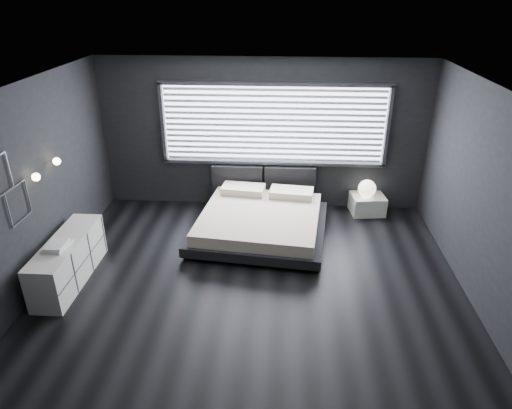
{
  "coord_description": "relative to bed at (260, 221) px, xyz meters",
  "views": [
    {
      "loc": [
        0.41,
        -5.35,
        3.91
      ],
      "look_at": [
        0.0,
        0.85,
        0.9
      ],
      "focal_mm": 32.0,
      "sensor_mm": 36.0,
      "label": 1
    }
  ],
  "objects": [
    {
      "name": "room",
      "position": [
        -0.03,
        -1.52,
        1.14
      ],
      "size": [
        6.04,
        6.0,
        2.8
      ],
      "color": "black",
      "rests_on": "ground"
    },
    {
      "name": "window",
      "position": [
        0.17,
        1.17,
        1.35
      ],
      "size": [
        4.14,
        0.09,
        1.52
      ],
      "color": "white",
      "rests_on": "ground"
    },
    {
      "name": "headboard",
      "position": [
        -0.0,
        1.12,
        0.31
      ],
      "size": [
        1.96,
        0.16,
        0.52
      ],
      "color": "black",
      "rests_on": "ground"
    },
    {
      "name": "sconce_near",
      "position": [
        -2.91,
        -1.47,
        1.34
      ],
      "size": [
        0.18,
        0.11,
        0.11
      ],
      "color": "silver",
      "rests_on": "ground"
    },
    {
      "name": "sconce_far",
      "position": [
        -2.91,
        -0.87,
        1.34
      ],
      "size": [
        0.18,
        0.11,
        0.11
      ],
      "color": "silver",
      "rests_on": "ground"
    },
    {
      "name": "wall_art_lower",
      "position": [
        -3.01,
        -1.82,
        1.12
      ],
      "size": [
        0.01,
        0.48,
        0.48
      ],
      "color": "#47474C",
      "rests_on": "ground"
    },
    {
      "name": "bed",
      "position": [
        0.0,
        0.0,
        0.0
      ],
      "size": [
        2.4,
        2.32,
        0.57
      ],
      "color": "black",
      "rests_on": "ground"
    },
    {
      "name": "nightstand",
      "position": [
        1.96,
        0.98,
        -0.09
      ],
      "size": [
        0.66,
        0.58,
        0.35
      ],
      "primitive_type": "cube",
      "rotation": [
        0.0,
        0.0,
        0.13
      ],
      "color": "silver",
      "rests_on": "ground"
    },
    {
      "name": "orb_lamp",
      "position": [
        1.92,
        0.93,
        0.25
      ],
      "size": [
        0.33,
        0.33,
        0.33
      ],
      "primitive_type": "sphere",
      "color": "white",
      "rests_on": "nightstand"
    },
    {
      "name": "dresser",
      "position": [
        -2.68,
        -1.52,
        0.07
      ],
      "size": [
        0.47,
        1.65,
        0.66
      ],
      "color": "silver",
      "rests_on": "ground"
    },
    {
      "name": "book_stack",
      "position": [
        -2.69,
        -1.71,
        0.43
      ],
      "size": [
        0.31,
        0.38,
        0.07
      ],
      "color": "white",
      "rests_on": "dresser"
    }
  ]
}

